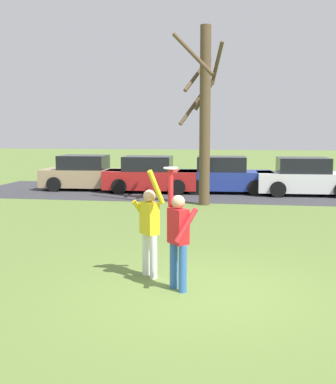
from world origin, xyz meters
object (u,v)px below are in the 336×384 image
at_px(person_defender, 150,225).
at_px(bare_tree_tall, 204,112).
at_px(person_catcher, 178,234).
at_px(parked_car_white, 305,178).
at_px(parked_car_red, 150,176).
at_px(parked_car_tan, 86,174).
at_px(parked_car_blue, 224,176).
at_px(frisbee_disc, 171,168).

height_order(person_defender, bare_tree_tall, bare_tree_tall).
height_order(person_catcher, parked_car_white, person_catcher).
bearing_deg(parked_car_red, parked_car_tan, 171.13).
relative_size(parked_car_tan, parked_car_white, 1.00).
relative_size(parked_car_blue, bare_tree_tall, 0.65).
bearing_deg(parked_car_tan, bare_tree_tall, -35.26).
distance_m(parked_car_blue, bare_tree_tall, 4.56).
xyz_separation_m(parked_car_tan, parked_car_white, (9.80, -0.29, 0.00)).
distance_m(parked_car_tan, parked_car_red, 3.11).
height_order(parked_car_blue, parked_car_white, same).
bearing_deg(parked_car_blue, person_catcher, -93.65).
xyz_separation_m(parked_car_red, bare_tree_tall, (2.67, -3.34, 2.68)).
bearing_deg(parked_car_red, frisbee_disc, -79.92).
relative_size(frisbee_disc, bare_tree_tall, 0.04).
distance_m(parked_car_white, bare_tree_tall, 5.91).
bearing_deg(parked_car_red, person_defender, -81.54).
height_order(parked_car_tan, parked_car_red, same).
xyz_separation_m(person_catcher, parked_car_red, (-3.05, 12.88, -0.25)).
height_order(frisbee_disc, parked_car_red, frisbee_disc).
xyz_separation_m(frisbee_disc, parked_car_white, (3.81, 12.75, -1.37)).
bearing_deg(parked_car_tan, parked_car_blue, -3.01).
xyz_separation_m(frisbee_disc, parked_car_tan, (-5.99, 13.05, -1.37)).
distance_m(person_catcher, parked_car_blue, 13.19).
bearing_deg(parked_car_white, person_defender, -112.01).
distance_m(person_defender, parked_car_blue, 12.55).
bearing_deg(parked_car_white, parked_car_blue, 172.84).
bearing_deg(person_defender, person_catcher, 0.00).
relative_size(person_catcher, parked_car_tan, 0.50).
relative_size(person_catcher, bare_tree_tall, 0.32).
bearing_deg(parked_car_white, frisbee_disc, -109.38).
height_order(person_defender, parked_car_white, person_defender).
bearing_deg(person_defender, bare_tree_tall, 134.70).
height_order(person_defender, parked_car_blue, person_defender).
xyz_separation_m(frisbee_disc, parked_car_red, (-2.90, 12.72, -1.37)).
height_order(frisbee_disc, parked_car_white, frisbee_disc).
bearing_deg(bare_tree_tall, person_catcher, -87.68).
relative_size(person_catcher, parked_car_blue, 0.50).
bearing_deg(bare_tree_tall, frisbee_disc, -88.59).
distance_m(frisbee_disc, parked_car_tan, 14.42).
distance_m(frisbee_disc, parked_car_white, 13.38).
bearing_deg(parked_car_white, bare_tree_tall, -142.86).
bearing_deg(person_catcher, parked_car_tan, -18.78).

